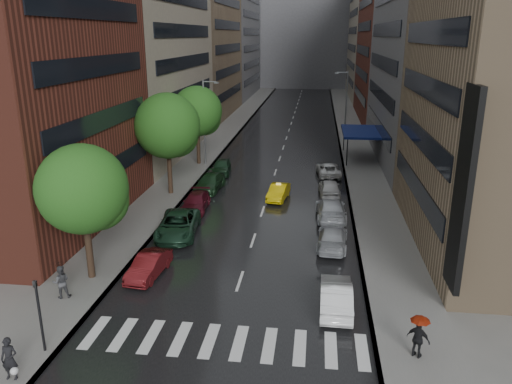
% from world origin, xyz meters
% --- Properties ---
extents(ground, '(220.00, 220.00, 0.00)m').
position_xyz_m(ground, '(0.00, 0.00, 0.00)').
color(ground, gray).
rests_on(ground, ground).
extents(road, '(14.00, 140.00, 0.01)m').
position_xyz_m(road, '(0.00, 50.00, 0.01)').
color(road, black).
rests_on(road, ground).
extents(sidewalk_left, '(4.00, 140.00, 0.15)m').
position_xyz_m(sidewalk_left, '(-9.00, 50.00, 0.07)').
color(sidewalk_left, gray).
rests_on(sidewalk_left, ground).
extents(sidewalk_right, '(4.00, 140.00, 0.15)m').
position_xyz_m(sidewalk_right, '(9.00, 50.00, 0.07)').
color(sidewalk_right, gray).
rests_on(sidewalk_right, ground).
extents(crosswalk, '(13.15, 2.80, 0.01)m').
position_xyz_m(crosswalk, '(0.20, -2.00, 0.01)').
color(crosswalk, silver).
rests_on(crosswalk, ground).
extents(buildings_left, '(8.00, 108.00, 38.00)m').
position_xyz_m(buildings_left, '(-15.00, 58.79, 15.99)').
color(buildings_left, maroon).
rests_on(buildings_left, ground).
extents(buildings_right, '(8.05, 109.10, 36.00)m').
position_xyz_m(buildings_right, '(15.00, 56.70, 15.03)').
color(buildings_right, '#937A5B').
rests_on(buildings_right, ground).
extents(building_far, '(40.00, 14.00, 32.00)m').
position_xyz_m(building_far, '(0.00, 118.00, 16.00)').
color(building_far, slate).
rests_on(building_far, ground).
extents(tree_near, '(5.03, 5.03, 8.01)m').
position_xyz_m(tree_near, '(-8.60, 3.23, 5.48)').
color(tree_near, '#382619').
rests_on(tree_near, ground).
extents(tree_mid, '(5.63, 5.63, 8.98)m').
position_xyz_m(tree_mid, '(-8.60, 19.44, 6.15)').
color(tree_mid, '#382619').
rests_on(tree_mid, ground).
extents(tree_far, '(5.34, 5.34, 8.51)m').
position_xyz_m(tree_far, '(-8.60, 30.25, 5.82)').
color(tree_far, '#382619').
rests_on(tree_far, ground).
extents(taxi, '(1.90, 4.11, 1.30)m').
position_xyz_m(taxi, '(1.01, 19.26, 0.65)').
color(taxi, yellow).
rests_on(taxi, ground).
extents(parked_cars_left, '(3.20, 27.16, 1.59)m').
position_xyz_m(parked_cars_left, '(-5.40, 15.55, 0.74)').
color(parked_cars_left, '#5B1215').
rests_on(parked_cars_left, ground).
extents(parked_cars_right, '(2.67, 30.49, 1.57)m').
position_xyz_m(parked_cars_right, '(5.40, 15.29, 0.73)').
color(parked_cars_right, white).
rests_on(parked_cars_right, ground).
extents(ped_bag_walker, '(0.72, 0.51, 1.87)m').
position_xyz_m(ped_bag_walker, '(-7.91, -5.78, 1.06)').
color(ped_bag_walker, black).
rests_on(ped_bag_walker, sidewalk_left).
extents(ped_black_umbrella, '(1.10, 1.01, 2.09)m').
position_xyz_m(ped_black_umbrella, '(-9.11, 0.75, 1.38)').
color(ped_black_umbrella, '#434447').
rests_on(ped_black_umbrella, sidewalk_left).
extents(ped_red_umbrella, '(1.10, 0.92, 2.01)m').
position_xyz_m(ped_red_umbrella, '(8.80, -2.26, 1.32)').
color(ped_red_umbrella, black).
rests_on(ped_red_umbrella, sidewalk_right).
extents(traffic_light, '(0.18, 0.15, 3.45)m').
position_xyz_m(traffic_light, '(-7.60, -3.81, 2.23)').
color(traffic_light, black).
rests_on(traffic_light, sidewalk_left).
extents(street_lamp_left, '(1.74, 0.22, 9.00)m').
position_xyz_m(street_lamp_left, '(-7.72, 30.00, 4.89)').
color(street_lamp_left, gray).
rests_on(street_lamp_left, sidewalk_left).
extents(street_lamp_right, '(1.74, 0.22, 9.00)m').
position_xyz_m(street_lamp_right, '(7.72, 45.00, 4.89)').
color(street_lamp_right, gray).
rests_on(street_lamp_right, sidewalk_right).
extents(awning, '(4.00, 8.00, 3.12)m').
position_xyz_m(awning, '(8.98, 35.00, 3.13)').
color(awning, navy).
rests_on(awning, sidewalk_right).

